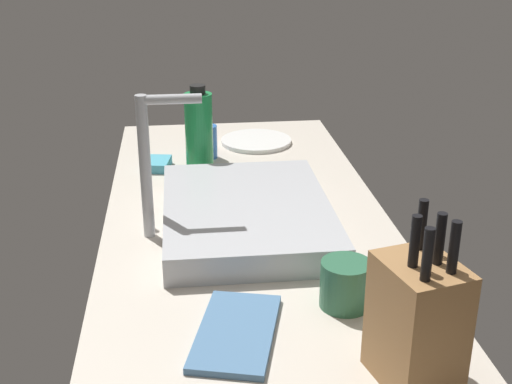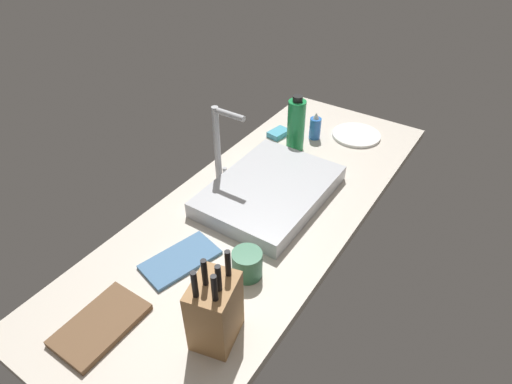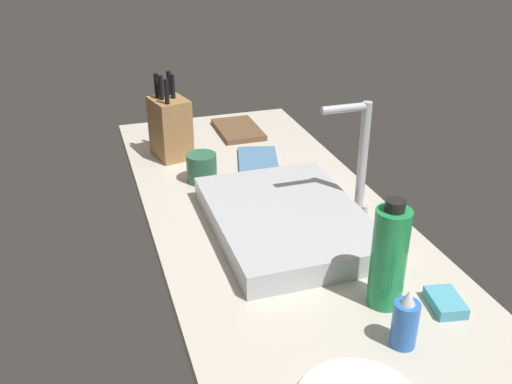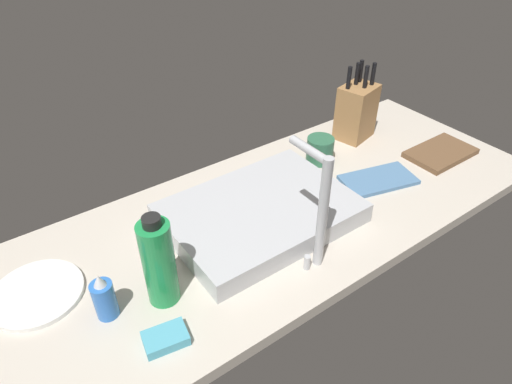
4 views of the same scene
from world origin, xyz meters
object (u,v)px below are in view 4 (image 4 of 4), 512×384
(dish_sponge, at_px, (166,338))
(sink_basin, at_px, (260,213))
(dinner_plate, at_px, (37,293))
(dish_towel, at_px, (378,180))
(knife_block, at_px, (356,111))
(soap_bottle, at_px, (104,298))
(water_bottle, at_px, (159,262))
(coffee_mug, at_px, (320,150))
(faucet, at_px, (319,204))
(cutting_board, at_px, (441,153))

(dish_sponge, bearing_deg, sink_basin, -152.83)
(dinner_plate, relative_size, dish_towel, 0.92)
(sink_basin, height_order, knife_block, knife_block)
(knife_block, bearing_deg, soap_bottle, -0.20)
(water_bottle, relative_size, coffee_mug, 2.69)
(faucet, xyz_separation_m, dinner_plate, (0.59, -0.28, -0.17))
(knife_block, xyz_separation_m, water_bottle, (0.88, 0.28, 0.01))
(sink_basin, xyz_separation_m, dish_towel, (-0.41, 0.06, -0.02))
(faucet, xyz_separation_m, knife_block, (-0.53, -0.38, -0.08))
(cutting_board, bearing_deg, dinner_plate, -7.35)
(dinner_plate, bearing_deg, knife_block, -174.88)
(cutting_board, bearing_deg, dish_towel, -3.47)
(dinner_plate, bearing_deg, dish_sponge, 122.75)
(cutting_board, xyz_separation_m, dinner_plate, (1.27, -0.16, -0.00))
(water_bottle, xyz_separation_m, coffee_mug, (-0.68, -0.22, -0.07))
(cutting_board, bearing_deg, sink_basin, -6.26)
(dinner_plate, distance_m, dish_sponge, 0.34)
(sink_basin, relative_size, soap_bottle, 4.11)
(cutting_board, bearing_deg, water_bottle, 0.65)
(cutting_board, xyz_separation_m, soap_bottle, (1.15, -0.02, 0.04))
(faucet, bearing_deg, cutting_board, -169.85)
(soap_bottle, relative_size, water_bottle, 0.51)
(sink_basin, height_order, faucet, faucet)
(soap_bottle, distance_m, dinner_plate, 0.19)
(water_bottle, height_order, dish_sponge, water_bottle)
(water_bottle, bearing_deg, faucet, 162.91)
(sink_basin, height_order, water_bottle, water_bottle)
(cutting_board, distance_m, water_bottle, 1.04)
(dinner_plate, height_order, dish_towel, same)
(water_bottle, distance_m, dish_sponge, 0.16)
(water_bottle, distance_m, dish_towel, 0.75)
(sink_basin, height_order, dish_towel, sink_basin)
(knife_block, bearing_deg, coffee_mug, -0.31)
(soap_bottle, relative_size, dinner_plate, 0.58)
(knife_block, bearing_deg, faucet, 22.04)
(soap_bottle, distance_m, dish_towel, 0.87)
(dish_towel, distance_m, coffee_mug, 0.21)
(cutting_board, bearing_deg, knife_block, -61.00)
(sink_basin, xyz_separation_m, coffee_mug, (-0.34, -0.14, 0.01))
(faucet, height_order, water_bottle, faucet)
(cutting_board, height_order, dinner_plate, cutting_board)
(dish_towel, bearing_deg, water_bottle, 2.23)
(knife_block, bearing_deg, dish_sponge, 8.42)
(faucet, distance_m, cutting_board, 0.71)
(water_bottle, bearing_deg, cutting_board, -179.35)
(dinner_plate, distance_m, coffee_mug, 0.91)
(soap_bottle, bearing_deg, water_bottle, 166.79)
(cutting_board, distance_m, dinner_plate, 1.28)
(soap_bottle, bearing_deg, faucet, 163.89)
(knife_block, height_order, coffee_mug, knife_block)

